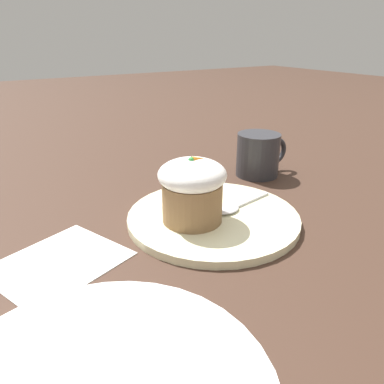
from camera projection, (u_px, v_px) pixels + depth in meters
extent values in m
plane|color=#3D281E|center=(213.00, 221.00, 0.54)|extent=(4.00, 4.00, 0.00)
cylinder|color=beige|center=(213.00, 217.00, 0.54)|extent=(0.24, 0.24, 0.01)
cylinder|color=olive|center=(192.00, 202.00, 0.51)|extent=(0.08, 0.08, 0.06)
ellipsoid|color=white|center=(192.00, 175.00, 0.49)|extent=(0.09, 0.09, 0.04)
cone|color=orange|center=(198.00, 159.00, 0.49)|extent=(0.02, 0.01, 0.01)
sphere|color=green|center=(191.00, 160.00, 0.48)|extent=(0.01, 0.01, 0.01)
cube|color=silver|center=(250.00, 200.00, 0.58)|extent=(0.08, 0.02, 0.00)
ellipsoid|color=silver|center=(226.00, 209.00, 0.54)|extent=(0.05, 0.04, 0.01)
cylinder|color=#2D2D33|center=(258.00, 155.00, 0.70)|extent=(0.08, 0.08, 0.08)
torus|color=#2D2D33|center=(275.00, 151.00, 0.72)|extent=(0.05, 0.01, 0.05)
cube|color=white|center=(59.00, 262.00, 0.44)|extent=(0.18, 0.16, 0.00)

